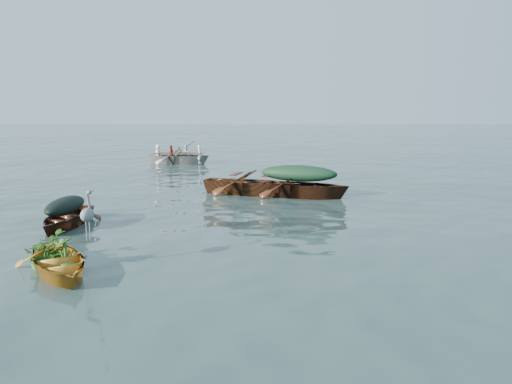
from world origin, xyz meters
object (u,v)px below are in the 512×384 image
open_wooden_boat (252,195)px  heron (88,222)px  rowed_boat (179,164)px  yellow_dinghy (59,273)px  dark_covered_boat (67,226)px  green_tarp_boat (298,197)px

open_wooden_boat → heron: 8.11m
open_wooden_boat → rowed_boat: open_wooden_boat is taller
yellow_dinghy → rowed_boat: size_ratio=0.66×
rowed_boat → yellow_dinghy: bearing=-174.1°
dark_covered_boat → open_wooden_boat: size_ratio=0.69×
green_tarp_boat → rowed_boat: 10.77m
dark_covered_boat → heron: heron is taller
open_wooden_boat → dark_covered_boat: bearing=153.2°
open_wooden_boat → heron: bearing=177.8°
green_tarp_boat → open_wooden_boat: 1.56m
dark_covered_boat → open_wooden_boat: (4.36, 4.53, 0.00)m
yellow_dinghy → open_wooden_boat: bearing=35.3°
dark_covered_boat → rowed_boat: rowed_boat is taller
green_tarp_boat → open_wooden_boat: size_ratio=0.98×
dark_covered_boat → heron: 3.61m
yellow_dinghy → heron: 1.00m
yellow_dinghy → green_tarp_boat: green_tarp_boat is taller
dark_covered_boat → open_wooden_boat: open_wooden_boat is taller
dark_covered_boat → green_tarp_boat: size_ratio=0.70×
green_tarp_boat → rowed_boat: (-5.51, 9.26, 0.00)m
yellow_dinghy → heron: size_ratio=3.11×
yellow_dinghy → green_tarp_boat: bearing=25.1°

